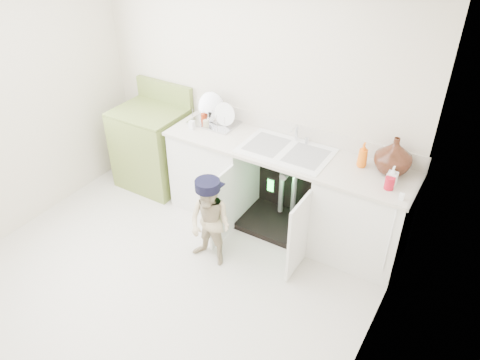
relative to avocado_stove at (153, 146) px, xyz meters
The scene contains 5 objects.
ground 1.68m from the avocado_stove, 47.29° to the right, with size 3.50×3.50×0.00m, color beige.
room_shell 1.79m from the avocado_stove, 47.29° to the right, with size 6.00×5.50×1.26m.
counter_run 1.67m from the avocado_stove, ahead, with size 2.44×1.02×1.23m.
avocado_stove is the anchor object (origin of this frame).
repair_worker 1.52m from the avocado_stove, 30.68° to the right, with size 0.62×0.63×0.88m.
Camera 1 is at (2.14, -2.26, 3.09)m, focal length 35.00 mm.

